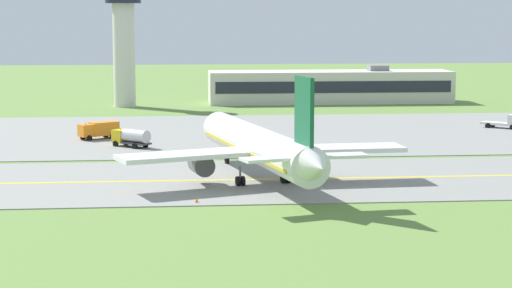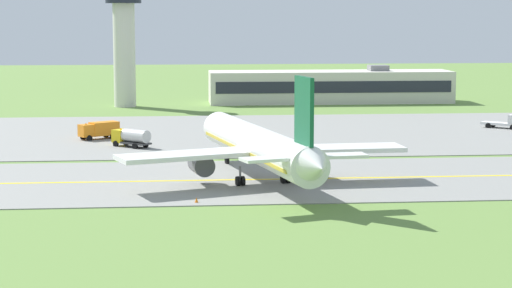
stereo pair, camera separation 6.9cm
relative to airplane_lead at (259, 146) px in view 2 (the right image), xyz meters
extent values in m
plane|color=olive|center=(6.21, 1.49, -4.13)|extent=(500.00, 500.00, 0.00)
cube|color=gray|center=(6.21, 1.49, -4.08)|extent=(240.00, 28.00, 0.10)
cube|color=gray|center=(16.21, 43.49, -4.08)|extent=(140.00, 52.00, 0.10)
cube|color=yellow|center=(6.21, 1.49, -4.03)|extent=(220.00, 0.60, 0.01)
cylinder|color=white|center=(-0.10, 0.48, 0.07)|extent=(10.87, 34.10, 4.00)
cone|color=white|center=(-3.82, 18.29, 0.07)|extent=(4.25, 3.32, 3.80)
cone|color=white|center=(3.66, -17.53, 0.47)|extent=(3.98, 3.83, 3.40)
cube|color=gold|center=(-0.10, 0.48, -0.43)|extent=(10.39, 31.45, 0.36)
cube|color=#1E232D|center=(-3.37, 16.14, 0.77)|extent=(3.70, 2.46, 0.70)
cube|color=white|center=(-7.97, -3.41, -0.43)|extent=(15.74, 9.60, 0.50)
cylinder|color=#47474C|center=(-6.42, -1.05, -1.83)|extent=(2.95, 3.80, 2.30)
cylinder|color=black|center=(-6.75, 0.52, -1.83)|extent=(2.11, 0.67, 2.10)
cube|color=white|center=(8.67, 0.06, -0.43)|extent=(15.29, 5.79, 0.50)
cylinder|color=#47474C|center=(6.30, 1.61, -1.83)|extent=(2.95, 3.80, 2.30)
cylinder|color=black|center=(5.98, 3.18, -1.83)|extent=(2.11, 0.67, 2.10)
cube|color=#145938|center=(2.97, -14.20, 5.32)|extent=(1.29, 4.39, 6.50)
cube|color=white|center=(-0.12, -15.06, 0.87)|extent=(6.45, 4.12, 0.30)
cube|color=white|center=(6.14, -13.75, 0.87)|extent=(6.21, 2.99, 0.30)
cylinder|color=slate|center=(-2.76, 13.20, -2.76)|extent=(0.24, 0.24, 1.65)
cylinder|color=black|center=(-2.76, 13.20, -3.58)|extent=(0.57, 1.15, 1.10)
cylinder|color=slate|center=(-2.24, -2.01, -2.76)|extent=(0.24, 0.24, 1.65)
cylinder|color=black|center=(-2.50, -2.07, -3.58)|extent=(0.57, 1.15, 1.10)
cylinder|color=black|center=(-1.97, -1.96, -3.58)|extent=(0.57, 1.15, 1.10)
cylinder|color=slate|center=(2.85, -0.95, -2.76)|extent=(0.24, 0.24, 1.65)
cylinder|color=black|center=(2.59, -1.00, -3.58)|extent=(0.57, 1.15, 1.10)
cylinder|color=black|center=(3.12, -0.89, -3.58)|extent=(0.57, 1.15, 1.10)
cube|color=orange|center=(-22.19, 37.32, -2.63)|extent=(2.58, 2.65, 1.80)
cube|color=#1E232D|center=(-22.84, 36.92, -2.32)|extent=(1.07, 1.63, 0.81)
cube|color=orange|center=(-19.65, 38.90, -2.53)|extent=(4.68, 4.00, 2.00)
cylinder|color=orange|center=(-22.19, 37.32, -1.63)|extent=(0.20, 0.20, 0.18)
cylinder|color=black|center=(-21.67, 36.47, -3.68)|extent=(0.92, 0.73, 0.90)
cylinder|color=black|center=(-22.72, 38.17, -3.68)|extent=(0.92, 0.73, 0.90)
cylinder|color=black|center=(-18.38, 38.46, -3.68)|extent=(0.92, 0.73, 0.90)
cylinder|color=black|center=(-19.49, 40.24, -3.68)|extent=(0.92, 0.73, 0.90)
cube|color=yellow|center=(-16.76, 30.71, -2.63)|extent=(2.68, 2.69, 1.80)
cube|color=#1E232D|center=(-17.32, 31.23, -2.32)|extent=(1.34, 1.43, 0.81)
cylinder|color=silver|center=(-14.57, 28.67, -2.38)|extent=(4.30, 4.18, 1.80)
cube|color=#383838|center=(-14.57, 28.67, -3.41)|extent=(4.51, 4.40, 0.24)
cylinder|color=orange|center=(-16.76, 30.71, -1.63)|extent=(0.20, 0.20, 0.18)
cylinder|color=black|center=(-17.44, 29.98, -3.68)|extent=(0.86, 0.83, 0.90)
cylinder|color=black|center=(-16.08, 31.44, -3.68)|extent=(0.86, 0.83, 0.90)
cylinder|color=black|center=(-14.67, 27.33, -3.68)|extent=(0.86, 0.83, 0.90)
cylinder|color=black|center=(-13.24, 28.86, -3.68)|extent=(0.86, 0.83, 0.90)
cube|color=silver|center=(43.55, 46.71, -3.33)|extent=(4.87, 4.57, 0.40)
cylinder|color=black|center=(43.52, 48.11, -3.68)|extent=(0.88, 0.81, 0.90)
cylinder|color=black|center=(42.17, 46.50, -3.68)|extent=(0.88, 0.81, 0.90)
cube|color=beige|center=(24.14, 94.49, -0.79)|extent=(51.27, 10.76, 6.69)
cube|color=#1E232D|center=(24.14, 89.06, -0.45)|extent=(49.22, 0.10, 2.41)
cube|color=slate|center=(34.39, 94.49, 3.16)|extent=(4.00, 4.00, 1.20)
cylinder|color=silver|center=(-18.84, 89.35, 6.26)|extent=(4.40, 4.40, 20.78)
cone|color=orange|center=(-7.24, -10.97, -3.83)|extent=(0.44, 0.44, 0.60)
camera|label=1|loc=(-9.76, -102.56, 14.40)|focal=66.08mm
camera|label=2|loc=(-9.69, -102.57, 14.40)|focal=66.08mm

